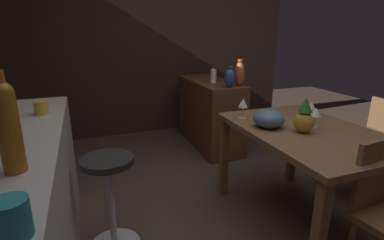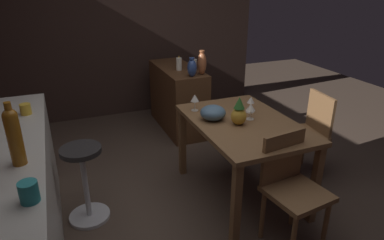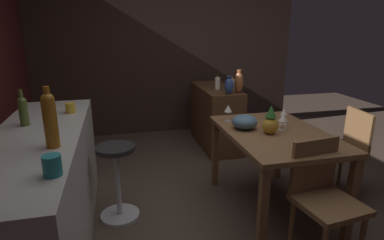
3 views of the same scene
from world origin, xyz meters
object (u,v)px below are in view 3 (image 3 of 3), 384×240
at_px(wine_glass_left, 284,113).
at_px(pillar_candle_tall, 232,84).
at_px(dining_table, 275,142).
at_px(sideboard_cabinet, 215,117).
at_px(wine_bottle_olive, 23,110).
at_px(cup_teal, 52,165).
at_px(wine_bottle_amber, 50,118).
at_px(vase_ceramic_blue, 229,86).
at_px(wine_glass_right, 283,118).
at_px(cup_mustard, 70,108).
at_px(chair_near_window, 323,196).
at_px(chair_by_doorway, 344,149).
at_px(fruit_bowl, 245,122).
at_px(pillar_candle_short, 217,83).
at_px(vase_copper, 239,82).
at_px(wine_glass_center, 228,109).
at_px(pineapple_centerpiece, 270,122).
at_px(bar_stool, 118,180).

bearing_deg(wine_glass_left, pillar_candle_tall, 0.66).
bearing_deg(dining_table, sideboard_cabinet, 0.01).
relative_size(wine_bottle_olive, cup_teal, 2.15).
relative_size(wine_glass_left, pillar_candle_tall, 0.91).
relative_size(wine_bottle_amber, vase_ceramic_blue, 1.69).
xyz_separation_m(wine_glass_right, cup_mustard, (0.41, 1.76, 0.10)).
distance_m(chair_near_window, wine_bottle_amber, 1.86).
bearing_deg(chair_by_doorway, wine_glass_left, 83.30).
xyz_separation_m(dining_table, pillar_candle_tall, (1.47, -0.15, 0.24)).
bearing_deg(fruit_bowl, wine_bottle_olive, 90.18).
height_order(wine_glass_right, pillar_candle_tall, pillar_candle_tall).
xyz_separation_m(wine_bottle_amber, pillar_candle_short, (1.93, -1.67, -0.19)).
relative_size(wine_glass_left, wine_bottle_olive, 0.55).
height_order(chair_by_doorway, pillar_candle_tall, pillar_candle_tall).
bearing_deg(dining_table, cup_mustard, 75.50).
height_order(cup_teal, pillar_candle_tall, cup_teal).
bearing_deg(chair_by_doorway, wine_bottle_olive, 89.10).
bearing_deg(vase_copper, wine_glass_center, 152.60).
bearing_deg(dining_table, cup_teal, 115.85).
height_order(pineapple_centerpiece, fruit_bowl, pineapple_centerpiece).
bearing_deg(chair_near_window, wine_glass_center, 17.75).
relative_size(dining_table, cup_teal, 9.58).
distance_m(wine_glass_left, pineapple_centerpiece, 0.31).
height_order(wine_glass_left, vase_ceramic_blue, vase_ceramic_blue).
relative_size(sideboard_cabinet, pillar_candle_tall, 6.71).
height_order(dining_table, vase_ceramic_blue, vase_ceramic_blue).
distance_m(sideboard_cabinet, pillar_candle_tall, 0.54).
xyz_separation_m(wine_glass_left, vase_copper, (1.09, 0.00, 0.10)).
bearing_deg(wine_glass_left, wine_bottle_amber, 106.51).
distance_m(wine_glass_left, fruit_bowl, 0.39).
height_order(bar_stool, pineapple_centerpiece, pineapple_centerpiece).
distance_m(wine_glass_right, vase_copper, 1.24).
bearing_deg(pineapple_centerpiece, pillar_candle_tall, -8.33).
height_order(wine_glass_center, cup_teal, cup_teal).
relative_size(wine_bottle_olive, pillar_candle_short, 1.52).
height_order(chair_by_doorway, wine_glass_right, wine_glass_right).
bearing_deg(cup_mustard, cup_teal, -177.20).
xyz_separation_m(chair_by_doorway, bar_stool, (0.09, 2.13, -0.12)).
bearing_deg(cup_teal, wine_glass_center, -48.40).
bearing_deg(wine_glass_left, wine_glass_center, 62.87).
xyz_separation_m(dining_table, vase_ceramic_blue, (1.21, -0.01, 0.28)).
relative_size(wine_glass_left, wine_glass_center, 0.95).
distance_m(wine_glass_center, cup_teal, 1.79).
distance_m(wine_glass_left, pillar_candle_short, 1.39).
xyz_separation_m(wine_glass_right, wine_bottle_amber, (-0.41, 1.77, 0.24)).
bearing_deg(pillar_candle_tall, pineapple_centerpiece, 171.67).
relative_size(chair_near_window, fruit_bowl, 3.86).
bearing_deg(pillar_candle_tall, fruit_bowl, 164.29).
xyz_separation_m(dining_table, cup_teal, (-0.79, 1.63, 0.31)).
xyz_separation_m(chair_near_window, chair_by_doorway, (0.74, -0.75, -0.00)).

